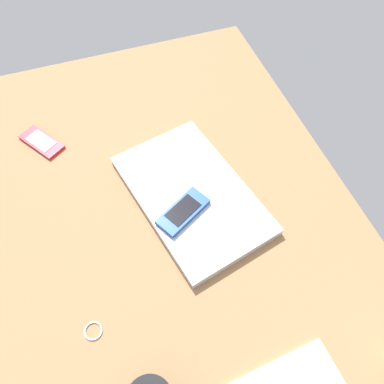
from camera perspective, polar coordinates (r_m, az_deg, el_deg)
The scene contains 5 objects.
desk_surface at distance 82.67cm, azimuth -2.94°, elevation -4.88°, with size 120.00×80.00×3.00cm, color olive.
laptop_closed at distance 83.46cm, azimuth 0.00°, elevation -0.36°, with size 35.94×22.22×2.04cm, color #B7BABC.
cell_phone_on_laptop at distance 79.14cm, azimuth -1.27°, elevation -3.20°, with size 10.10×12.70×1.30cm.
cell_phone_on_desk at distance 100.25cm, azimuth -21.75°, elevation 7.02°, with size 12.20×10.46×0.95cm.
key_ring at distance 75.16cm, azimuth -14.68°, elevation -19.63°, with size 3.43×3.43×0.36cm, color silver.
Camera 1 is at (-38.00, 8.70, 74.40)cm, focal length 35.34 mm.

